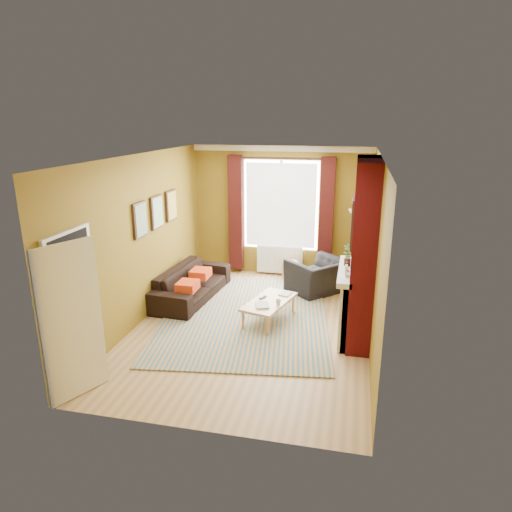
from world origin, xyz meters
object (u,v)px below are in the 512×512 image
(sofa, at_px, (192,283))
(floor_lamp, at_px, (354,226))
(wicker_stool, at_px, (290,270))
(coffee_table, at_px, (269,303))
(armchair, at_px, (317,276))

(sofa, height_order, floor_lamp, floor_lamp)
(floor_lamp, bearing_deg, wicker_stool, 171.45)
(coffee_table, relative_size, floor_lamp, 0.76)
(armchair, distance_m, wicker_stool, 0.90)
(armchair, xyz_separation_m, floor_lamp, (0.65, 0.44, 0.95))
(armchair, height_order, wicker_stool, armchair)
(floor_lamp, bearing_deg, sofa, -156.86)
(armchair, xyz_separation_m, coffee_table, (-0.67, -1.53, 0.00))
(armchair, height_order, floor_lamp, floor_lamp)
(coffee_table, height_order, wicker_stool, wicker_stool)
(sofa, bearing_deg, wicker_stool, -44.27)
(armchair, height_order, coffee_table, armchair)
(sofa, height_order, coffee_table, sofa)
(coffee_table, distance_m, wicker_stool, 2.17)
(sofa, bearing_deg, coffee_table, -108.15)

